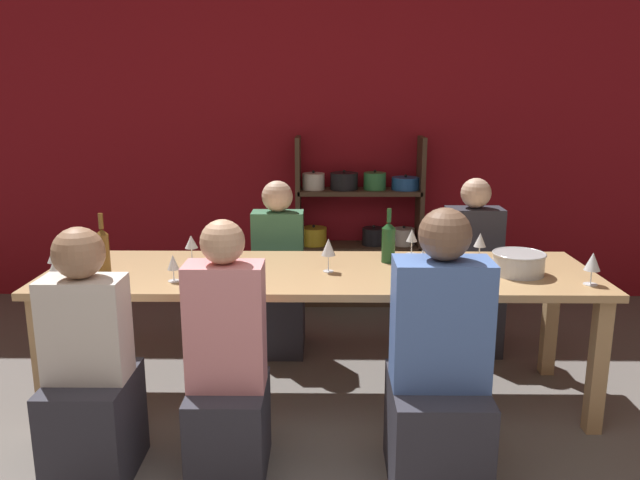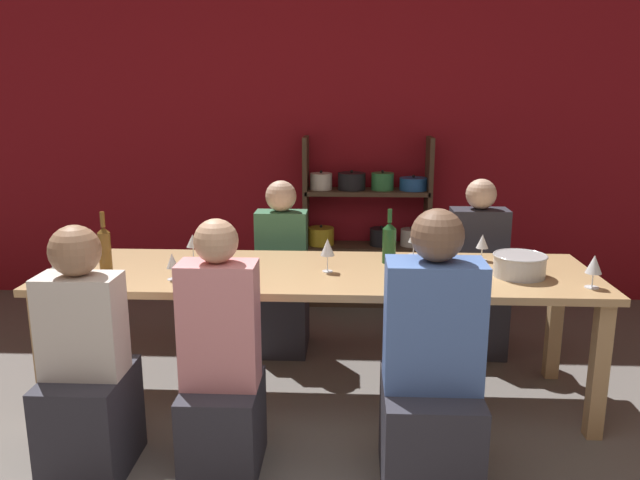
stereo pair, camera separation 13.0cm
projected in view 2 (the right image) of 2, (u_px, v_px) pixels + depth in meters
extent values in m
cube|color=maroon|center=(329.00, 141.00, 5.23)|extent=(8.80, 0.06, 2.70)
cube|color=#4C3828|center=(306.00, 221.00, 5.19)|extent=(0.04, 0.30, 1.40)
cube|color=#4C3828|center=(427.00, 222.00, 5.15)|extent=(0.04, 0.30, 1.40)
cube|color=#4C3828|center=(365.00, 300.00, 5.33)|extent=(1.01, 0.30, 0.04)
cylinder|color=black|center=(321.00, 290.00, 5.33)|extent=(0.18, 0.18, 0.13)
sphere|color=black|center=(321.00, 282.00, 5.31)|extent=(0.02, 0.02, 0.02)
cylinder|color=#338447|center=(350.00, 292.00, 5.32)|extent=(0.19, 0.19, 0.10)
sphere|color=black|center=(350.00, 285.00, 5.30)|extent=(0.02, 0.02, 0.02)
cylinder|color=silver|center=(380.00, 290.00, 5.30)|extent=(0.18, 0.18, 0.14)
sphere|color=black|center=(380.00, 281.00, 5.28)|extent=(0.02, 0.02, 0.02)
cube|color=#4C3828|center=(366.00, 247.00, 5.22)|extent=(1.01, 0.30, 0.04)
cylinder|color=gold|center=(321.00, 236.00, 5.22)|extent=(0.22, 0.22, 0.14)
sphere|color=black|center=(321.00, 226.00, 5.20)|extent=(0.02, 0.02, 0.02)
cylinder|color=black|center=(381.00, 237.00, 5.19)|extent=(0.19, 0.19, 0.14)
sphere|color=black|center=(381.00, 227.00, 5.17)|extent=(0.02, 0.02, 0.02)
cylinder|color=silver|center=(411.00, 237.00, 5.18)|extent=(0.18, 0.18, 0.14)
sphere|color=black|center=(412.00, 228.00, 5.16)|extent=(0.02, 0.02, 0.02)
cube|color=#4C3828|center=(367.00, 192.00, 5.11)|extent=(1.01, 0.30, 0.04)
cylinder|color=silver|center=(321.00, 181.00, 5.11)|extent=(0.18, 0.18, 0.13)
sphere|color=black|center=(321.00, 172.00, 5.09)|extent=(0.02, 0.02, 0.02)
cylinder|color=black|center=(352.00, 181.00, 5.10)|extent=(0.23, 0.23, 0.14)
sphere|color=black|center=(352.00, 171.00, 5.08)|extent=(0.02, 0.02, 0.02)
cylinder|color=#338447|center=(382.00, 181.00, 5.09)|extent=(0.18, 0.18, 0.14)
sphere|color=black|center=(383.00, 171.00, 5.07)|extent=(0.02, 0.02, 0.02)
cylinder|color=#235BAD|center=(413.00, 184.00, 5.08)|extent=(0.23, 0.23, 0.10)
sphere|color=black|center=(414.00, 176.00, 5.06)|extent=(0.02, 0.02, 0.02)
cube|color=tan|center=(319.00, 274.00, 3.48)|extent=(3.04, 0.87, 0.04)
cube|color=tan|center=(44.00, 359.00, 3.29)|extent=(0.08, 0.08, 0.74)
cube|color=tan|center=(599.00, 371.00, 3.16)|extent=(0.08, 0.08, 0.74)
cube|color=tan|center=(97.00, 313.00, 3.98)|extent=(0.08, 0.08, 0.74)
cube|color=tan|center=(555.00, 321.00, 3.84)|extent=(0.08, 0.08, 0.74)
cylinder|color=#B7BABC|center=(519.00, 266.00, 3.35)|extent=(0.27, 0.27, 0.12)
torus|color=#B7BABC|center=(520.00, 256.00, 3.34)|extent=(0.29, 0.29, 0.01)
cylinder|color=brown|center=(105.00, 253.00, 3.41)|extent=(0.07, 0.07, 0.22)
cone|color=brown|center=(103.00, 230.00, 3.38)|extent=(0.07, 0.07, 0.03)
cylinder|color=brown|center=(102.00, 219.00, 3.37)|extent=(0.03, 0.03, 0.08)
cylinder|color=#1E4C23|center=(389.00, 246.00, 3.61)|extent=(0.08, 0.08, 0.20)
cone|color=#1E4C23|center=(390.00, 226.00, 3.58)|extent=(0.08, 0.08, 0.04)
cylinder|color=#1E4C23|center=(390.00, 216.00, 3.57)|extent=(0.03, 0.03, 0.08)
cylinder|color=white|center=(93.00, 257.00, 3.75)|extent=(0.07, 0.07, 0.00)
cylinder|color=white|center=(92.00, 250.00, 3.74)|extent=(0.01, 0.01, 0.08)
cone|color=white|center=(91.00, 236.00, 3.72)|extent=(0.07, 0.07, 0.10)
cylinder|color=beige|center=(91.00, 240.00, 3.73)|extent=(0.04, 0.04, 0.04)
cylinder|color=white|center=(473.00, 286.00, 3.18)|extent=(0.06, 0.06, 0.00)
cylinder|color=white|center=(473.00, 280.00, 3.17)|extent=(0.01, 0.01, 0.07)
cone|color=white|center=(474.00, 266.00, 3.15)|extent=(0.07, 0.07, 0.08)
cylinder|color=maroon|center=(474.00, 270.00, 3.16)|extent=(0.04, 0.04, 0.03)
cylinder|color=white|center=(58.00, 274.00, 3.40)|extent=(0.07, 0.07, 0.00)
cylinder|color=white|center=(58.00, 267.00, 3.39)|extent=(0.01, 0.01, 0.08)
cone|color=white|center=(56.00, 253.00, 3.38)|extent=(0.07, 0.07, 0.08)
cylinder|color=white|center=(420.00, 281.00, 3.26)|extent=(0.07, 0.07, 0.00)
cylinder|color=white|center=(420.00, 273.00, 3.25)|extent=(0.01, 0.01, 0.09)
cone|color=white|center=(421.00, 258.00, 3.23)|extent=(0.07, 0.07, 0.08)
cylinder|color=beige|center=(421.00, 261.00, 3.24)|extent=(0.04, 0.04, 0.03)
cylinder|color=white|center=(60.00, 279.00, 3.30)|extent=(0.06, 0.06, 0.00)
cylinder|color=white|center=(60.00, 273.00, 3.29)|extent=(0.01, 0.01, 0.06)
cone|color=white|center=(58.00, 259.00, 3.27)|extent=(0.08, 0.08, 0.09)
cylinder|color=maroon|center=(59.00, 263.00, 3.28)|extent=(0.04, 0.04, 0.04)
cylinder|color=white|center=(173.00, 279.00, 3.30)|extent=(0.06, 0.06, 0.00)
cylinder|color=white|center=(173.00, 273.00, 3.29)|extent=(0.01, 0.01, 0.06)
cone|color=white|center=(172.00, 261.00, 3.28)|extent=(0.06, 0.06, 0.08)
cylinder|color=maroon|center=(172.00, 264.00, 3.28)|extent=(0.03, 0.03, 0.03)
cylinder|color=white|center=(481.00, 260.00, 3.68)|extent=(0.07, 0.07, 0.00)
cylinder|color=white|center=(482.00, 254.00, 3.67)|extent=(0.01, 0.01, 0.07)
cone|color=white|center=(482.00, 241.00, 3.65)|extent=(0.07, 0.07, 0.08)
cylinder|color=beige|center=(482.00, 245.00, 3.66)|extent=(0.04, 0.04, 0.03)
cylinder|color=white|center=(327.00, 271.00, 3.45)|extent=(0.06, 0.06, 0.00)
cylinder|color=white|center=(327.00, 263.00, 3.44)|extent=(0.01, 0.01, 0.09)
cone|color=white|center=(328.00, 247.00, 3.42)|extent=(0.08, 0.08, 0.09)
cylinder|color=white|center=(413.00, 255.00, 3.80)|extent=(0.07, 0.07, 0.00)
cylinder|color=white|center=(413.00, 248.00, 3.79)|extent=(0.01, 0.01, 0.08)
cone|color=white|center=(414.00, 236.00, 3.77)|extent=(0.07, 0.07, 0.08)
cylinder|color=beige|center=(414.00, 239.00, 3.77)|extent=(0.04, 0.04, 0.03)
cylinder|color=white|center=(592.00, 287.00, 3.16)|extent=(0.07, 0.07, 0.00)
cylinder|color=white|center=(592.00, 280.00, 3.15)|extent=(0.01, 0.01, 0.07)
cone|color=white|center=(594.00, 264.00, 3.13)|extent=(0.08, 0.08, 0.09)
cylinder|color=beige|center=(594.00, 269.00, 3.14)|extent=(0.05, 0.05, 0.04)
cylinder|color=white|center=(194.00, 261.00, 3.67)|extent=(0.06, 0.06, 0.00)
cylinder|color=white|center=(193.00, 254.00, 3.66)|extent=(0.01, 0.01, 0.08)
cone|color=white|center=(193.00, 241.00, 3.64)|extent=(0.08, 0.08, 0.08)
cylinder|color=maroon|center=(193.00, 244.00, 3.64)|extent=(0.04, 0.04, 0.03)
cylinder|color=white|center=(443.00, 262.00, 3.65)|extent=(0.06, 0.06, 0.00)
cylinder|color=white|center=(443.00, 255.00, 3.64)|extent=(0.01, 0.01, 0.07)
cone|color=white|center=(444.00, 243.00, 3.62)|extent=(0.07, 0.07, 0.08)
cylinder|color=beige|center=(443.00, 246.00, 3.63)|extent=(0.04, 0.04, 0.03)
cube|color=silver|center=(75.00, 284.00, 3.21)|extent=(0.15, 0.16, 0.01)
cube|color=#2D2D38|center=(91.00, 422.00, 2.91)|extent=(0.36, 0.45, 0.49)
cube|color=silver|center=(82.00, 326.00, 2.80)|extent=(0.36, 0.20, 0.47)
sphere|color=#9E7556|center=(75.00, 251.00, 2.72)|extent=(0.23, 0.23, 0.23)
cube|color=#2D2D38|center=(283.00, 315.00, 4.31)|extent=(0.34, 0.43, 0.50)
cube|color=#3D7551|center=(282.00, 246.00, 4.20)|extent=(0.34, 0.19, 0.48)
sphere|color=beige|center=(281.00, 196.00, 4.12)|extent=(0.21, 0.21, 0.21)
cube|color=#2D2D38|center=(223.00, 426.00, 2.92)|extent=(0.35, 0.44, 0.43)
cube|color=pink|center=(219.00, 325.00, 2.81)|extent=(0.35, 0.19, 0.58)
sphere|color=tan|center=(216.00, 241.00, 2.72)|extent=(0.20, 0.20, 0.20)
cube|color=#2D2D38|center=(474.00, 319.00, 4.32)|extent=(0.38, 0.47, 0.44)
cube|color=#2D2D38|center=(478.00, 249.00, 4.20)|extent=(0.38, 0.21, 0.55)
sphere|color=beige|center=(481.00, 194.00, 4.12)|extent=(0.20, 0.20, 0.20)
cube|color=#2D2D38|center=(429.00, 436.00, 2.79)|extent=(0.42, 0.52, 0.49)
cube|color=#4C70B7|center=(433.00, 325.00, 2.67)|extent=(0.42, 0.23, 0.56)
sphere|color=brown|center=(437.00, 235.00, 2.58)|extent=(0.22, 0.22, 0.22)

